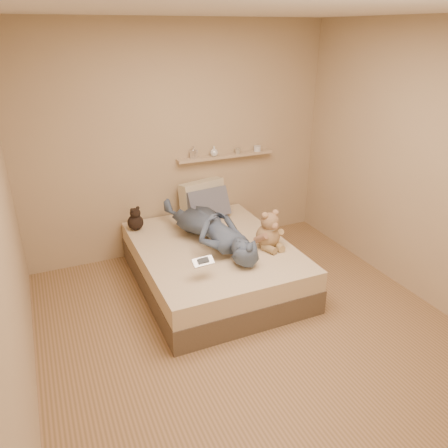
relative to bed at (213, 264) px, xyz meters
name	(u,v)px	position (x,y,z in m)	size (l,w,h in m)	color
room	(258,196)	(0.00, -0.93, 1.08)	(3.80, 3.80, 3.80)	#97704E
bed	(213,264)	(0.00, 0.00, 0.00)	(1.50, 1.90, 0.45)	brown
game_console	(203,262)	(-0.33, -0.57, 0.40)	(0.20, 0.09, 0.07)	#B2B4B9
teddy_bear	(269,233)	(0.50, -0.28, 0.39)	(0.33, 0.32, 0.40)	#9E8057
dark_plush	(135,220)	(-0.63, 0.69, 0.34)	(0.17, 0.17, 0.27)	black
pillow_cream	(202,198)	(0.21, 0.83, 0.43)	(0.55, 0.16, 0.40)	beige
pillow_grey	(208,204)	(0.22, 0.69, 0.40)	(0.50, 0.14, 0.34)	slate
person	(210,227)	(-0.01, 0.07, 0.40)	(0.53, 1.46, 0.35)	#404D64
wall_shelf	(226,156)	(0.55, 0.91, 0.88)	(1.20, 0.12, 0.03)	tan
shelf_bottles	(221,151)	(0.49, 0.91, 0.95)	(0.91, 0.13, 0.14)	silver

